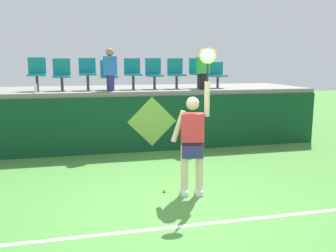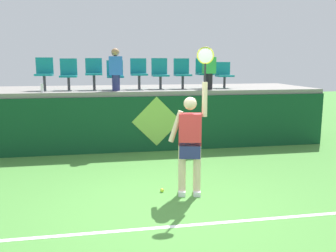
{
  "view_description": "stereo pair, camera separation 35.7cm",
  "coord_description": "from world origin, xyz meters",
  "px_view_note": "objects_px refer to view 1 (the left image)",
  "views": [
    {
      "loc": [
        -1.4,
        -5.46,
        2.29
      ],
      "look_at": [
        0.21,
        1.29,
        1.07
      ],
      "focal_mm": 39.2,
      "sensor_mm": 36.0,
      "label": 1
    },
    {
      "loc": [
        -1.05,
        -5.54,
        2.29
      ],
      "look_at": [
        0.21,
        1.29,
        1.07
      ],
      "focal_mm": 39.2,
      "sensor_mm": 36.0,
      "label": 2
    }
  ],
  "objects_px": {
    "stadium_chair_2": "(87,72)",
    "spectator_1": "(203,70)",
    "stadium_chair_4": "(133,72)",
    "stadium_chair_8": "(217,74)",
    "stadium_chair_3": "(109,74)",
    "stadium_chair_5": "(154,72)",
    "tennis_player": "(193,140)",
    "spectator_0": "(110,69)",
    "water_bottle": "(36,89)",
    "stadium_chair_0": "(37,72)",
    "tennis_ball": "(164,190)",
    "stadium_chair_7": "(198,71)",
    "stadium_chair_6": "(176,72)",
    "stadium_chair_1": "(62,73)"
  },
  "relations": [
    {
      "from": "tennis_player",
      "to": "stadium_chair_8",
      "type": "xyz_separation_m",
      "value": [
        2.0,
        4.13,
        0.98
      ]
    },
    {
      "from": "stadium_chair_3",
      "to": "stadium_chair_4",
      "type": "relative_size",
      "value": 0.93
    },
    {
      "from": "water_bottle",
      "to": "spectator_0",
      "type": "xyz_separation_m",
      "value": [
        1.8,
        0.28,
        0.46
      ]
    },
    {
      "from": "stadium_chair_7",
      "to": "spectator_0",
      "type": "height_order",
      "value": "spectator_0"
    },
    {
      "from": "water_bottle",
      "to": "stadium_chair_0",
      "type": "xyz_separation_m",
      "value": [
        -0.03,
        0.71,
        0.37
      ]
    },
    {
      "from": "stadium_chair_1",
      "to": "stadium_chair_0",
      "type": "bearing_deg",
      "value": -179.74
    },
    {
      "from": "stadium_chair_2",
      "to": "spectator_1",
      "type": "relative_size",
      "value": 0.81
    },
    {
      "from": "stadium_chair_2",
      "to": "spectator_0",
      "type": "distance_m",
      "value": 0.71
    },
    {
      "from": "stadium_chair_4",
      "to": "stadium_chair_5",
      "type": "bearing_deg",
      "value": 0.43
    },
    {
      "from": "stadium_chair_4",
      "to": "stadium_chair_8",
      "type": "xyz_separation_m",
      "value": [
        2.42,
        -0.0,
        -0.06
      ]
    },
    {
      "from": "tennis_ball",
      "to": "stadium_chair_5",
      "type": "bearing_deg",
      "value": 81.21
    },
    {
      "from": "stadium_chair_7",
      "to": "spectator_0",
      "type": "bearing_deg",
      "value": -170.19
    },
    {
      "from": "tennis_ball",
      "to": "water_bottle",
      "type": "bearing_deg",
      "value": 126.9
    },
    {
      "from": "tennis_player",
      "to": "spectator_1",
      "type": "relative_size",
      "value": 2.44
    },
    {
      "from": "tennis_ball",
      "to": "stadium_chair_1",
      "type": "xyz_separation_m",
      "value": [
        -1.84,
        3.94,
        1.96
      ]
    },
    {
      "from": "stadium_chair_5",
      "to": "stadium_chair_7",
      "type": "xyz_separation_m",
      "value": [
        1.26,
        -0.0,
        0.02
      ]
    },
    {
      "from": "stadium_chair_1",
      "to": "stadium_chair_2",
      "type": "relative_size",
      "value": 0.99
    },
    {
      "from": "stadium_chair_4",
      "to": "stadium_chair_8",
      "type": "bearing_deg",
      "value": -0.11
    },
    {
      "from": "stadium_chair_3",
      "to": "stadium_chair_4",
      "type": "xyz_separation_m",
      "value": [
        0.65,
        -0.0,
        0.05
      ]
    },
    {
      "from": "stadium_chair_0",
      "to": "stadium_chair_5",
      "type": "xyz_separation_m",
      "value": [
        3.06,
        0.0,
        -0.03
      ]
    },
    {
      "from": "stadium_chair_0",
      "to": "stadium_chair_3",
      "type": "bearing_deg",
      "value": 0.0
    },
    {
      "from": "stadium_chair_2",
      "to": "stadium_chair_4",
      "type": "height_order",
      "value": "stadium_chair_2"
    },
    {
      "from": "tennis_ball",
      "to": "spectator_1",
      "type": "distance_m",
      "value": 4.44
    },
    {
      "from": "stadium_chair_0",
      "to": "stadium_chair_7",
      "type": "distance_m",
      "value": 4.32
    },
    {
      "from": "tennis_player",
      "to": "stadium_chair_5",
      "type": "xyz_separation_m",
      "value": [
        0.16,
        4.14,
        1.03
      ]
    },
    {
      "from": "tennis_ball",
      "to": "stadium_chair_3",
      "type": "distance_m",
      "value": 4.43
    },
    {
      "from": "stadium_chair_2",
      "to": "tennis_player",
      "type": "bearing_deg",
      "value": -68.47
    },
    {
      "from": "stadium_chair_0",
      "to": "stadium_chair_8",
      "type": "relative_size",
      "value": 1.16
    },
    {
      "from": "tennis_ball",
      "to": "stadium_chair_8",
      "type": "bearing_deg",
      "value": 58.04
    },
    {
      "from": "stadium_chair_3",
      "to": "stadium_chair_6",
      "type": "relative_size",
      "value": 0.94
    },
    {
      "from": "stadium_chair_3",
      "to": "stadium_chair_5",
      "type": "distance_m",
      "value": 1.23
    },
    {
      "from": "spectator_0",
      "to": "stadium_chair_5",
      "type": "bearing_deg",
      "value": 19.51
    },
    {
      "from": "tennis_player",
      "to": "tennis_ball",
      "type": "bearing_deg",
      "value": 155.6
    },
    {
      "from": "stadium_chair_1",
      "to": "stadium_chair_3",
      "type": "height_order",
      "value": "stadium_chair_1"
    },
    {
      "from": "stadium_chair_4",
      "to": "stadium_chair_5",
      "type": "height_order",
      "value": "stadium_chair_5"
    },
    {
      "from": "stadium_chair_2",
      "to": "spectator_0",
      "type": "xyz_separation_m",
      "value": [
        0.56,
        -0.43,
        0.09
      ]
    },
    {
      "from": "tennis_player",
      "to": "stadium_chair_0",
      "type": "xyz_separation_m",
      "value": [
        -2.9,
        4.14,
        1.05
      ]
    },
    {
      "from": "tennis_ball",
      "to": "stadium_chair_1",
      "type": "relative_size",
      "value": 0.08
    },
    {
      "from": "water_bottle",
      "to": "stadium_chair_5",
      "type": "relative_size",
      "value": 0.26
    },
    {
      "from": "tennis_player",
      "to": "water_bottle",
      "type": "height_order",
      "value": "tennis_player"
    },
    {
      "from": "stadium_chair_7",
      "to": "spectator_1",
      "type": "distance_m",
      "value": 0.47
    },
    {
      "from": "tennis_ball",
      "to": "tennis_player",
      "type": "bearing_deg",
      "value": -24.4
    },
    {
      "from": "stadium_chair_2",
      "to": "spectator_0",
      "type": "height_order",
      "value": "spectator_0"
    },
    {
      "from": "stadium_chair_6",
      "to": "stadium_chair_8",
      "type": "height_order",
      "value": "stadium_chair_6"
    },
    {
      "from": "stadium_chair_1",
      "to": "stadium_chair_6",
      "type": "bearing_deg",
      "value": -0.02
    },
    {
      "from": "water_bottle",
      "to": "stadium_chair_7",
      "type": "relative_size",
      "value": 0.26
    },
    {
      "from": "water_bottle",
      "to": "stadium_chair_7",
      "type": "height_order",
      "value": "stadium_chair_7"
    },
    {
      "from": "tennis_player",
      "to": "spectator_0",
      "type": "xyz_separation_m",
      "value": [
        -1.07,
        3.71,
        1.14
      ]
    },
    {
      "from": "tennis_ball",
      "to": "spectator_0",
      "type": "height_order",
      "value": "spectator_0"
    },
    {
      "from": "stadium_chair_8",
      "to": "stadium_chair_3",
      "type": "bearing_deg",
      "value": 179.9
    }
  ]
}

